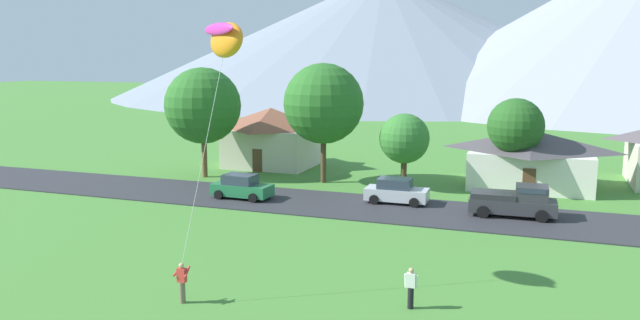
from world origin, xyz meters
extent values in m
cube|color=#2D2D33|center=(0.00, 30.19, 0.04)|extent=(160.00, 7.13, 0.08)
cone|color=slate|center=(-33.38, 167.68, 11.28)|extent=(72.58, 72.58, 22.56)
cone|color=gray|center=(-32.24, 151.51, 15.66)|extent=(137.63, 137.63, 31.31)
cube|color=silver|center=(6.96, 40.90, 1.41)|extent=(8.89, 6.72, 2.83)
pyramid|color=#474247|center=(6.96, 40.90, 3.61)|extent=(9.60, 7.26, 1.56)
cube|color=brown|center=(6.96, 37.52, 1.00)|extent=(0.90, 0.06, 2.00)
cube|color=beige|center=(-15.44, 42.48, 1.72)|extent=(7.49, 6.01, 3.45)
pyramid|color=brown|center=(-15.44, 42.48, 4.40)|extent=(8.09, 6.49, 1.90)
cube|color=brown|center=(-15.44, 39.45, 1.00)|extent=(0.90, 0.06, 2.00)
cylinder|color=brown|center=(5.81, 38.74, 1.67)|extent=(0.44, 0.44, 3.33)
sphere|color=#23561E|center=(5.81, 38.74, 4.87)|extent=(4.10, 4.10, 4.10)
cylinder|color=brown|center=(-18.56, 35.89, 1.80)|extent=(0.44, 0.44, 3.60)
sphere|color=#286623|center=(-18.56, 35.89, 5.94)|extent=(6.24, 6.24, 6.24)
cylinder|color=#4C3823|center=(-8.52, 37.09, 1.96)|extent=(0.44, 0.44, 3.92)
sphere|color=#286623|center=(-8.52, 37.09, 6.28)|extent=(6.30, 6.30, 6.30)
cylinder|color=#4C3823|center=(-1.96, 36.62, 1.24)|extent=(0.44, 0.44, 2.48)
sphere|color=#33752D|center=(-1.96, 36.62, 3.88)|extent=(3.73, 3.73, 3.73)
cube|color=#B7BCC1|center=(-1.41, 31.91, 0.68)|extent=(4.22, 1.85, 0.80)
cube|color=#2D3847|center=(-1.56, 31.91, 1.42)|extent=(2.22, 1.61, 0.68)
cylinder|color=black|center=(-0.08, 32.85, 0.40)|extent=(0.64, 0.25, 0.64)
cylinder|color=black|center=(-0.05, 31.01, 0.40)|extent=(0.64, 0.25, 0.64)
cylinder|color=black|center=(-2.78, 32.82, 0.40)|extent=(0.64, 0.25, 0.64)
cylinder|color=black|center=(-2.75, 30.98, 0.40)|extent=(0.64, 0.25, 0.64)
cube|color=#237042|center=(-11.94, 29.64, 0.68)|extent=(4.27, 1.96, 0.80)
cube|color=#2D3847|center=(-12.09, 29.65, 1.42)|extent=(2.26, 1.67, 0.68)
cylinder|color=black|center=(-10.55, 30.51, 0.40)|extent=(0.65, 0.26, 0.64)
cylinder|color=black|center=(-10.62, 28.67, 0.40)|extent=(0.65, 0.26, 0.64)
cylinder|color=black|center=(-13.25, 30.61, 0.40)|extent=(0.65, 0.26, 0.64)
cylinder|color=black|center=(-13.32, 28.78, 0.40)|extent=(0.65, 0.26, 0.64)
cube|color=#333338|center=(6.12, 30.86, 0.75)|extent=(5.27, 2.18, 0.84)
cube|color=#333338|center=(7.22, 30.90, 1.62)|extent=(1.96, 1.90, 0.90)
cube|color=#2D3847|center=(7.22, 30.90, 1.89)|extent=(1.68, 1.93, 0.28)
cube|color=#28282C|center=(4.97, 30.82, 1.35)|extent=(2.77, 2.05, 0.36)
cylinder|color=black|center=(7.79, 31.94, 0.46)|extent=(0.77, 0.31, 0.76)
cylinder|color=black|center=(7.86, 29.90, 0.46)|extent=(0.77, 0.31, 0.76)
cylinder|color=black|center=(4.39, 31.83, 0.46)|extent=(0.77, 0.31, 0.76)
cylinder|color=black|center=(4.46, 29.79, 0.46)|extent=(0.77, 0.31, 0.76)
cylinder|color=#70604C|center=(-5.82, 12.26, 0.44)|extent=(0.24, 0.24, 0.88)
cube|color=red|center=(-5.82, 12.26, 1.17)|extent=(0.36, 0.22, 0.58)
sphere|color=tan|center=(-5.82, 12.26, 1.57)|extent=(0.21, 0.21, 0.21)
cylinder|color=red|center=(-6.04, 12.32, 1.31)|extent=(0.18, 0.55, 0.37)
cylinder|color=red|center=(-5.60, 12.32, 1.31)|extent=(0.18, 0.55, 0.37)
ellipsoid|color=orange|center=(-4.89, 14.78, 10.52)|extent=(2.61, 2.26, 1.59)
ellipsoid|color=#D12D9E|center=(-5.09, 14.49, 10.96)|extent=(2.24, 1.69, 0.55)
cylinder|color=silver|center=(-5.36, 13.52, 6.04)|extent=(0.95, 2.54, 8.98)
cylinder|color=black|center=(2.99, 14.82, 0.44)|extent=(0.24, 0.24, 0.88)
cube|color=white|center=(2.99, 14.82, 1.17)|extent=(0.36, 0.22, 0.58)
sphere|color=tan|center=(2.99, 14.82, 1.57)|extent=(0.21, 0.21, 0.21)
cylinder|color=white|center=(2.77, 14.82, 1.12)|extent=(0.12, 0.18, 0.59)
cylinder|color=white|center=(3.21, 14.82, 1.12)|extent=(0.12, 0.18, 0.59)
camera|label=1|loc=(7.36, -8.01, 9.81)|focal=34.40mm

